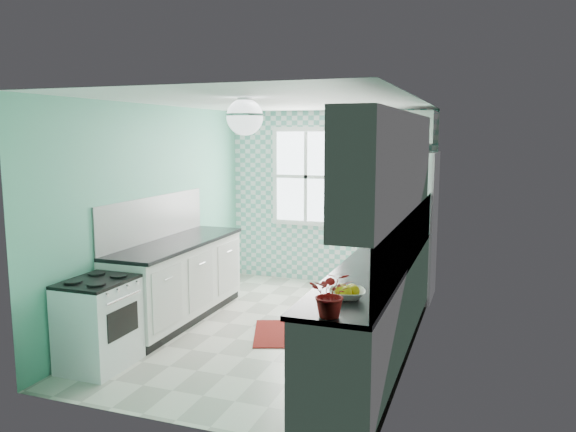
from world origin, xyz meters
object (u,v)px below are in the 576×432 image
(fridge, at_px, (402,225))
(microwave, at_px, (405,140))
(stove, at_px, (99,322))
(potted_plant, at_px, (331,293))
(sink, at_px, (395,245))
(fruit_bowl, at_px, (347,294))
(ceiling_light, at_px, (245,117))

(fridge, relative_size, microwave, 3.49)
(stove, xyz_separation_m, potted_plant, (2.40, -0.60, 0.67))
(sink, height_order, microwave, microwave)
(potted_plant, bearing_deg, sink, 89.91)
(sink, relative_size, potted_plant, 1.64)
(stove, bearing_deg, microwave, 56.15)
(fridge, xyz_separation_m, fruit_bowl, (0.09, -3.46, 0.01))
(sink, height_order, potted_plant, sink)
(potted_plant, distance_m, microwave, 4.03)
(ceiling_light, distance_m, fridge, 3.15)
(fridge, distance_m, stove, 4.07)
(stove, height_order, sink, sink)
(sink, bearing_deg, ceiling_light, -131.28)
(sink, distance_m, fruit_bowl, 2.22)
(ceiling_light, distance_m, potted_plant, 2.15)
(fridge, xyz_separation_m, potted_plant, (0.09, -3.91, 0.14))
(fridge, distance_m, potted_plant, 3.91)
(ceiling_light, distance_m, microwave, 2.85)
(microwave, bearing_deg, fruit_bowl, 89.36)
(sink, bearing_deg, fruit_bowl, -90.19)
(fridge, height_order, fruit_bowl, fridge)
(sink, bearing_deg, microwave, 94.28)
(potted_plant, xyz_separation_m, microwave, (-0.09, 3.91, 0.98))
(fruit_bowl, bearing_deg, stove, 176.47)
(fruit_bowl, height_order, potted_plant, potted_plant)
(fridge, bearing_deg, potted_plant, -92.17)
(stove, xyz_separation_m, microwave, (2.31, 3.31, 1.66))
(sink, bearing_deg, fridge, 94.29)
(fruit_bowl, distance_m, potted_plant, 0.47)
(stove, bearing_deg, sink, 41.83)
(ceiling_light, height_order, potted_plant, ceiling_light)
(ceiling_light, xyz_separation_m, microwave, (1.11, 2.61, -0.24))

